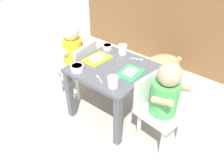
% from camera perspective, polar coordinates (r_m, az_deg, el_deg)
% --- Properties ---
extents(ground_plane, '(7.00, 7.00, 0.00)m').
position_cam_1_polar(ground_plane, '(1.93, 0.00, -6.78)').
color(ground_plane, '#B2ADA3').
extents(kitchen_cabinet_back, '(2.29, 0.37, 1.02)m').
position_cam_1_polar(kitchen_cabinet_back, '(2.54, 17.19, 16.19)').
color(kitchen_cabinet_back, brown).
rests_on(kitchen_cabinet_back, ground).
extents(dining_table, '(0.52, 0.51, 0.43)m').
position_cam_1_polar(dining_table, '(1.71, 0.00, 1.87)').
color(dining_table, '#515459').
rests_on(dining_table, ground).
extents(seated_child_left, '(0.31, 0.31, 0.63)m').
position_cam_1_polar(seated_child_left, '(1.95, -9.15, 7.60)').
color(seated_child_left, silver).
rests_on(seated_child_left, ground).
extents(seated_child_right, '(0.32, 0.32, 0.63)m').
position_cam_1_polar(seated_child_right, '(1.50, 12.45, -2.62)').
color(seated_child_right, silver).
rests_on(seated_child_right, ground).
extents(dog, '(0.37, 0.40, 0.31)m').
position_cam_1_polar(dog, '(2.17, 11.23, 4.63)').
color(dog, tan).
rests_on(dog, ground).
extents(food_tray_left, '(0.15, 0.21, 0.02)m').
position_cam_1_polar(food_tray_left, '(1.75, -3.61, 6.17)').
color(food_tray_left, gold).
rests_on(food_tray_left, dining_table).
extents(food_tray_right, '(0.15, 0.20, 0.02)m').
position_cam_1_polar(food_tray_right, '(1.59, 4.46, 2.76)').
color(food_tray_right, green).
rests_on(food_tray_right, dining_table).
extents(water_cup_left, '(0.07, 0.07, 0.07)m').
position_cam_1_polar(water_cup_left, '(1.45, 0.24, 0.40)').
color(water_cup_left, white).
rests_on(water_cup_left, dining_table).
extents(water_cup_right, '(0.07, 0.07, 0.07)m').
position_cam_1_polar(water_cup_right, '(1.81, 2.60, 8.28)').
color(water_cup_right, white).
rests_on(water_cup_right, dining_table).
extents(veggie_bowl_far, '(0.08, 0.08, 0.04)m').
position_cam_1_polar(veggie_bowl_far, '(1.88, -1.14, 9.06)').
color(veggie_bowl_far, silver).
rests_on(veggie_bowl_far, dining_table).
extents(veggie_bowl_near, '(0.09, 0.09, 0.04)m').
position_cam_1_polar(veggie_bowl_near, '(1.63, -8.50, 3.94)').
color(veggie_bowl_near, white).
rests_on(veggie_bowl_near, dining_table).
extents(spoon_by_left_tray, '(0.09, 0.06, 0.01)m').
position_cam_1_polar(spoon_by_left_tray, '(1.54, -3.18, 1.39)').
color(spoon_by_left_tray, silver).
rests_on(spoon_by_left_tray, dining_table).
extents(spoon_by_right_tray, '(0.10, 0.05, 0.01)m').
position_cam_1_polar(spoon_by_right_tray, '(1.76, 6.36, 6.02)').
color(spoon_by_right_tray, silver).
rests_on(spoon_by_right_tray, dining_table).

